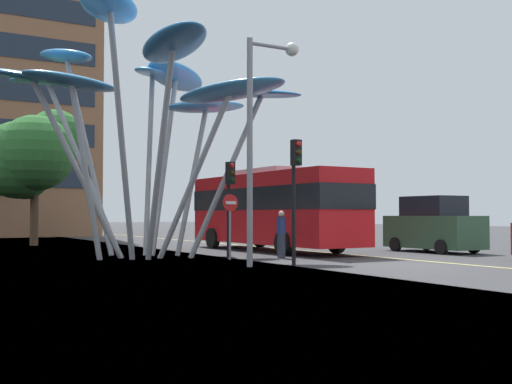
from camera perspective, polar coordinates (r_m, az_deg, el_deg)
The scene contains 11 objects.
ground at distance 20.16m, azimuth 11.60°, elevation -6.63°, with size 120.00×240.00×0.10m.
red_bus at distance 27.92m, azimuth 1.48°, elevation -1.27°, with size 2.94×10.58×3.58m.
leaf_sculpture at distance 24.25m, azimuth -10.10°, elevation 9.57°, with size 10.65×12.24×8.70m.
traffic_light_kerb_near at distance 19.81m, azimuth 3.53°, elevation 1.55°, with size 0.28×0.42×3.90m.
traffic_light_kerb_far at distance 22.78m, azimuth -2.36°, elevation 0.31°, with size 0.28×0.42×3.46m.
car_parked_mid at distance 27.98m, azimuth 15.57°, elevation -2.96°, with size 2.04×4.27×2.36m.
car_parked_far at distance 33.62m, azimuth 6.44°, elevation -3.07°, with size 1.95×4.21×2.07m.
street_lamp at distance 19.83m, azimuth 0.57°, elevation 6.66°, with size 1.85×0.44×7.07m.
tree_pavement_near at distance 34.54m, azimuth -19.53°, elevation 3.16°, with size 5.49×5.14×7.21m.
pedestrian at distance 23.33m, azimuth 2.28°, elevation -3.79°, with size 0.34×0.34×1.73m.
no_entry_sign at distance 22.51m, azimuth -2.32°, elevation -2.14°, with size 0.60×0.12×2.30m.
Camera 1 is at (-14.01, -15.06, 1.57)m, focal length 44.78 mm.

